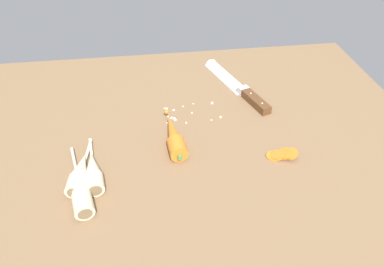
{
  "coord_description": "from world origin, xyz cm",
  "views": [
    {
      "loc": [
        -9.36,
        -70.31,
        58.18
      ],
      "look_at": [
        0.0,
        -2.0,
        1.5
      ],
      "focal_mm": 33.57,
      "sensor_mm": 36.0,
      "label": 1
    }
  ],
  "objects_px": {
    "parsnip_mid_right": "(80,173)",
    "carrot_slice_stack": "(282,154)",
    "chefs_knife": "(233,82)",
    "parsnip_front": "(93,171)",
    "parsnip_mid_left": "(80,189)",
    "whole_carrot": "(174,137)"
  },
  "relations": [
    {
      "from": "parsnip_front",
      "to": "parsnip_mid_right",
      "type": "distance_m",
      "value": 0.03
    },
    {
      "from": "chefs_knife",
      "to": "parsnip_front",
      "type": "height_order",
      "value": "parsnip_front"
    },
    {
      "from": "parsnip_front",
      "to": "parsnip_mid_left",
      "type": "relative_size",
      "value": 0.85
    },
    {
      "from": "whole_carrot",
      "to": "parsnip_mid_left",
      "type": "xyz_separation_m",
      "value": [
        -0.21,
        -0.14,
        -0.0
      ]
    },
    {
      "from": "chefs_knife",
      "to": "carrot_slice_stack",
      "type": "bearing_deg",
      "value": -82.93
    },
    {
      "from": "chefs_knife",
      "to": "carrot_slice_stack",
      "type": "xyz_separation_m",
      "value": [
        0.04,
        -0.33,
        0.0
      ]
    },
    {
      "from": "whole_carrot",
      "to": "parsnip_mid_left",
      "type": "relative_size",
      "value": 0.89
    },
    {
      "from": "parsnip_mid_right",
      "to": "carrot_slice_stack",
      "type": "bearing_deg",
      "value": 1.07
    },
    {
      "from": "parsnip_mid_right",
      "to": "whole_carrot",
      "type": "bearing_deg",
      "value": 23.39
    },
    {
      "from": "chefs_knife",
      "to": "whole_carrot",
      "type": "relative_size",
      "value": 1.77
    },
    {
      "from": "chefs_knife",
      "to": "parsnip_mid_right",
      "type": "relative_size",
      "value": 1.87
    },
    {
      "from": "whole_carrot",
      "to": "carrot_slice_stack",
      "type": "xyz_separation_m",
      "value": [
        0.25,
        -0.08,
        -0.01
      ]
    },
    {
      "from": "whole_carrot",
      "to": "parsnip_mid_right",
      "type": "relative_size",
      "value": 1.06
    },
    {
      "from": "parsnip_mid_left",
      "to": "parsnip_mid_right",
      "type": "bearing_deg",
      "value": 95.78
    },
    {
      "from": "chefs_knife",
      "to": "parsnip_mid_right",
      "type": "height_order",
      "value": "parsnip_mid_right"
    },
    {
      "from": "chefs_knife",
      "to": "parsnip_mid_left",
      "type": "distance_m",
      "value": 0.57
    },
    {
      "from": "chefs_knife",
      "to": "parsnip_mid_right",
      "type": "bearing_deg",
      "value": -140.75
    },
    {
      "from": "parsnip_mid_left",
      "to": "parsnip_front",
      "type": "bearing_deg",
      "value": 64.2
    },
    {
      "from": "parsnip_mid_right",
      "to": "chefs_knife",
      "type": "bearing_deg",
      "value": 39.25
    },
    {
      "from": "parsnip_mid_left",
      "to": "whole_carrot",
      "type": "bearing_deg",
      "value": 33.74
    },
    {
      "from": "parsnip_front",
      "to": "parsnip_mid_left",
      "type": "distance_m",
      "value": 0.05
    },
    {
      "from": "chefs_knife",
      "to": "parsnip_mid_right",
      "type": "xyz_separation_m",
      "value": [
        -0.42,
        -0.34,
        0.01
      ]
    }
  ]
}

